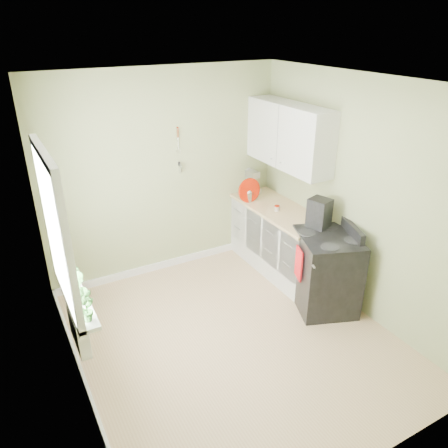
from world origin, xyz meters
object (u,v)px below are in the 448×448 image
kettle (248,195)px  stove (326,271)px  coffee_maker (319,215)px  stand_mixer (251,182)px

kettle → stove: bearing=-80.7°
stove → kettle: bearing=99.3°
kettle → coffee_maker: bearing=-76.0°
stand_mixer → kettle: bearing=-127.0°
stove → stand_mixer: 1.81m
stand_mixer → coffee_maker: bearing=-88.2°
stove → coffee_maker: 0.68m
kettle → coffee_maker: (0.28, -1.13, 0.09)m
stove → coffee_maker: coffee_maker is taller
stand_mixer → kettle: (-0.24, -0.31, -0.06)m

